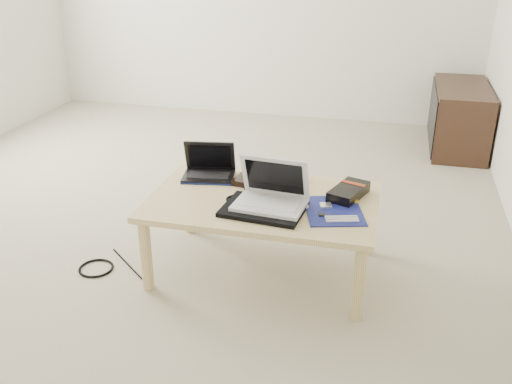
% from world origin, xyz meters
% --- Properties ---
extents(ground, '(4.00, 4.00, 0.00)m').
position_xyz_m(ground, '(0.00, 0.00, 0.00)').
color(ground, '#B2A790').
rests_on(ground, ground).
extents(coffee_table, '(1.10, 0.70, 0.40)m').
position_xyz_m(coffee_table, '(0.69, -0.73, 0.35)').
color(coffee_table, '#D8BD82').
rests_on(coffee_table, ground).
extents(media_cabinet, '(0.41, 0.90, 0.50)m').
position_xyz_m(media_cabinet, '(1.77, 1.45, 0.25)').
color(media_cabinet, '#372016').
rests_on(media_cabinet, ground).
extents(book, '(0.35, 0.31, 0.03)m').
position_xyz_m(book, '(0.67, -0.52, 0.42)').
color(book, black).
rests_on(book, coffee_table).
extents(netbook, '(0.29, 0.23, 0.19)m').
position_xyz_m(netbook, '(0.35, -0.53, 0.44)').
color(netbook, black).
rests_on(netbook, coffee_table).
extents(tablet, '(0.25, 0.21, 0.01)m').
position_xyz_m(tablet, '(0.69, -0.66, 0.41)').
color(tablet, black).
rests_on(tablet, coffee_table).
extents(remote, '(0.09, 0.20, 0.02)m').
position_xyz_m(remote, '(0.88, -0.72, 0.41)').
color(remote, silver).
rests_on(remote, coffee_table).
extents(neoprene_sleeve, '(0.39, 0.30, 0.02)m').
position_xyz_m(neoprene_sleeve, '(0.72, -0.86, 0.41)').
color(neoprene_sleeve, black).
rests_on(neoprene_sleeve, coffee_table).
extents(white_laptop, '(0.34, 0.26, 0.22)m').
position_xyz_m(white_laptop, '(0.75, -0.82, 0.47)').
color(white_laptop, silver).
rests_on(white_laptop, neoprene_sleeve).
extents(motherboard, '(0.33, 0.37, 0.01)m').
position_xyz_m(motherboard, '(1.04, -0.79, 0.40)').
color(motherboard, '#0D1753').
rests_on(motherboard, coffee_table).
extents(gpu_box, '(0.20, 0.27, 0.05)m').
position_xyz_m(gpu_box, '(1.09, -0.61, 0.43)').
color(gpu_box, black).
rests_on(gpu_box, coffee_table).
extents(cable_coil, '(0.11, 0.11, 0.01)m').
position_xyz_m(cable_coil, '(0.57, -0.78, 0.41)').
color(cable_coil, black).
rests_on(cable_coil, coffee_table).
extents(floor_cable_coil, '(0.24, 0.24, 0.01)m').
position_xyz_m(floor_cable_coil, '(-0.14, -0.94, 0.01)').
color(floor_cable_coil, black).
rests_on(floor_cable_coil, ground).
extents(floor_cable_trail, '(0.28, 0.24, 0.01)m').
position_xyz_m(floor_cable_trail, '(-0.01, -0.85, 0.00)').
color(floor_cable_trail, black).
rests_on(floor_cable_trail, ground).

